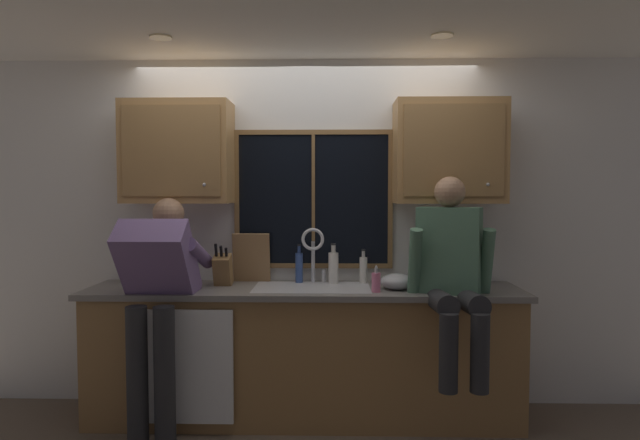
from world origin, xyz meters
TOP-DOWN VIEW (x-y plane):
  - back_wall at (0.00, 0.06)m, footprint 5.32×0.12m
  - ceiling_downlight_left at (-0.88, -0.60)m, footprint 0.14×0.14m
  - ceiling_downlight_right at (0.88, -0.60)m, footprint 0.14×0.14m
  - window_glass at (0.06, -0.01)m, footprint 1.10×0.02m
  - window_frame_top at (0.06, -0.02)m, footprint 1.17×0.02m
  - window_frame_bottom at (0.06, -0.02)m, footprint 1.17×0.02m
  - window_frame_left at (-0.51, -0.02)m, footprint 0.03×0.02m
  - window_frame_right at (0.63, -0.02)m, footprint 0.03×0.02m
  - window_mullion_center at (0.06, -0.02)m, footprint 0.02×0.02m
  - lower_cabinet_run at (0.00, -0.29)m, footprint 2.92×0.58m
  - countertop at (0.00, -0.31)m, footprint 2.98×0.62m
  - dishwasher_front at (-0.74, -0.61)m, footprint 0.60×0.02m
  - upper_cabinet_left at (-0.90, -0.17)m, footprint 0.76×0.36m
  - upper_cabinet_right at (1.02, -0.17)m, footprint 0.76×0.36m
  - sink at (0.06, -0.30)m, footprint 0.80×0.46m
  - faucet at (0.07, -0.12)m, footprint 0.18×0.09m
  - person_standing at (-0.92, -0.60)m, footprint 0.53×0.70m
  - person_sitting_on_counter at (0.96, -0.57)m, footprint 0.54×0.66m
  - knife_block at (-0.57, -0.24)m, footprint 0.12×0.18m
  - cutting_board at (-0.39, -0.09)m, footprint 0.27×0.10m
  - mixing_bowl at (0.64, -0.35)m, footprint 0.22×0.22m
  - soap_dispenser at (0.49, -0.46)m, footprint 0.06×0.07m
  - bottle_green_glass at (0.21, -0.14)m, footprint 0.07×0.07m
  - bottle_tall_clear at (-0.04, -0.11)m, footprint 0.06×0.06m
  - bottle_amber_small at (0.42, -0.12)m, footprint 0.06×0.06m

SIDE VIEW (x-z plane):
  - lower_cabinet_run at x=0.00m, z-range 0.00..0.88m
  - dishwasher_front at x=-0.74m, z-range 0.09..0.83m
  - sink at x=0.06m, z-range 0.72..0.93m
  - countertop at x=0.00m, z-range 0.88..0.92m
  - person_standing at x=-0.92m, z-range 0.18..1.72m
  - mixing_bowl at x=0.64m, z-range 0.91..1.02m
  - soap_dispenser at x=0.49m, z-range 0.90..1.08m
  - bottle_amber_small at x=0.42m, z-range 0.90..1.15m
  - knife_block at x=-0.57m, z-range 0.87..1.19m
  - window_frame_bottom at x=0.06m, z-range 1.01..1.05m
  - bottle_tall_clear at x=-0.04m, z-range 0.90..1.18m
  - bottle_green_glass at x=0.21m, z-range 0.89..1.19m
  - cutting_board at x=-0.39m, z-range 0.92..1.28m
  - person_sitting_on_counter at x=0.96m, z-range 0.47..1.73m
  - faucet at x=0.07m, z-range 0.97..1.37m
  - back_wall at x=0.00m, z-range 0.00..2.55m
  - window_glass at x=0.06m, z-range 1.05..2.00m
  - window_frame_left at x=-0.51m, z-range 1.05..2.00m
  - window_frame_right at x=0.63m, z-range 1.05..2.00m
  - window_mullion_center at x=0.06m, z-range 1.05..2.00m
  - upper_cabinet_left at x=-0.90m, z-range 1.50..2.22m
  - upper_cabinet_right at x=1.02m, z-range 1.50..2.22m
  - window_frame_top at x=0.06m, z-range 2.00..2.04m
  - ceiling_downlight_left at x=-0.88m, z-range 2.54..2.55m
  - ceiling_downlight_right at x=0.88m, z-range 2.54..2.55m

